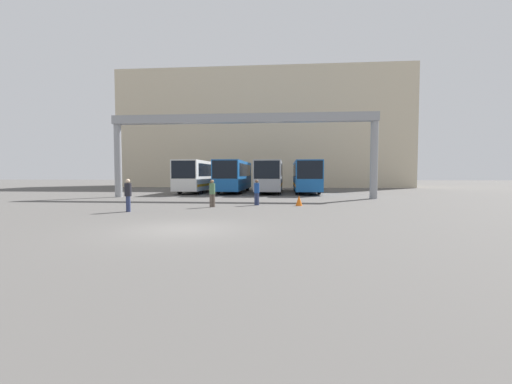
# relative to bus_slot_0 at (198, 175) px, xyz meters

# --- Properties ---
(ground_plane) EXTENTS (200.00, 200.00, 0.00)m
(ground_plane) POSITION_rel_bus_slot_0_xyz_m (5.75, -23.91, -1.90)
(ground_plane) COLOR #514F4C
(building_backdrop) EXTENTS (43.52, 12.00, 17.43)m
(building_backdrop) POSITION_rel_bus_slot_0_xyz_m (5.75, 19.50, 6.81)
(building_backdrop) COLOR beige
(building_backdrop) RESTS_ON ground
(overhead_gantry) EXTENTS (21.85, 0.80, 6.87)m
(overhead_gantry) POSITION_rel_bus_slot_0_xyz_m (5.75, -7.75, 3.70)
(overhead_gantry) COLOR gray
(overhead_gantry) RESTS_ON ground
(bus_slot_0) EXTENTS (2.49, 10.32, 3.31)m
(bus_slot_0) POSITION_rel_bus_slot_0_xyz_m (0.00, 0.00, 0.00)
(bus_slot_0) COLOR silver
(bus_slot_0) RESTS_ON ground
(bus_slot_1) EXTENTS (2.52, 11.32, 3.30)m
(bus_slot_1) POSITION_rel_bus_slot_0_xyz_m (3.83, 0.50, 0.00)
(bus_slot_1) COLOR #1959A5
(bus_slot_1) RESTS_ON ground
(bus_slot_2) EXTENTS (2.54, 12.11, 3.28)m
(bus_slot_2) POSITION_rel_bus_slot_0_xyz_m (7.66, 0.90, -0.02)
(bus_slot_2) COLOR #999EA5
(bus_slot_2) RESTS_ON ground
(bus_slot_3) EXTENTS (2.50, 12.40, 3.27)m
(bus_slot_3) POSITION_rel_bus_slot_0_xyz_m (11.49, 1.04, -0.02)
(bus_slot_3) COLOR #1959A5
(bus_slot_3) RESTS_ON ground
(pedestrian_mid_left) EXTENTS (0.36, 0.36, 1.72)m
(pedestrian_mid_left) POSITION_rel_bus_slot_0_xyz_m (1.18, -18.60, -0.99)
(pedestrian_mid_left) COLOR navy
(pedestrian_mid_left) RESTS_ON ground
(pedestrian_far_center) EXTENTS (0.33, 0.33, 1.61)m
(pedestrian_far_center) POSITION_rel_bus_slot_0_xyz_m (7.56, -14.27, -1.05)
(pedestrian_far_center) COLOR navy
(pedestrian_far_center) RESTS_ON ground
(pedestrian_near_right) EXTENTS (0.34, 0.34, 1.63)m
(pedestrian_near_right) POSITION_rel_bus_slot_0_xyz_m (5.03, -15.77, -1.04)
(pedestrian_near_right) COLOR brown
(pedestrian_near_right) RESTS_ON ground
(traffic_cone) EXTENTS (0.42, 0.42, 0.65)m
(traffic_cone) POSITION_rel_bus_slot_0_xyz_m (10.22, -14.40, -1.58)
(traffic_cone) COLOR orange
(traffic_cone) RESTS_ON ground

